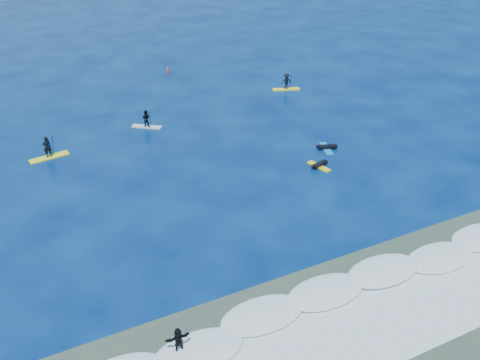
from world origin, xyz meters
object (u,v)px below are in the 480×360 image
sup_paddler_right (286,82)px  prone_paddler_near (319,165)px  marker_buoy (168,70)px  sup_paddler_left (48,150)px  prone_paddler_far (326,147)px  wave_surfer (178,341)px  sup_paddler_center (146,120)px

sup_paddler_right → prone_paddler_near: sup_paddler_right is taller
sup_paddler_right → marker_buoy: 14.42m
sup_paddler_left → prone_paddler_far: 23.08m
wave_surfer → prone_paddler_far: bearing=39.9°
sup_paddler_center → wave_surfer: bearing=-68.4°
marker_buoy → sup_paddler_center: bearing=-117.2°
sup_paddler_left → marker_buoy: 22.31m
wave_surfer → marker_buoy: (13.69, 39.61, -0.52)m
sup_paddler_center → sup_paddler_right: (16.42, 2.61, 0.08)m
prone_paddler_near → wave_surfer: 21.09m
sup_paddler_left → sup_paddler_right: sup_paddler_left is taller
sup_paddler_left → sup_paddler_center: 9.30m
sup_paddler_right → prone_paddler_near: bearing=-92.7°
sup_paddler_center → prone_paddler_far: (12.25, -11.06, -0.56)m
sup_paddler_center → marker_buoy: bearing=98.9°
wave_surfer → marker_buoy: wave_surfer is taller
sup_paddler_left → sup_paddler_right: 25.91m
sup_paddler_left → prone_paddler_near: size_ratio=1.48×
sup_paddler_center → marker_buoy: (6.89, 13.42, -0.41)m
sup_paddler_left → marker_buoy: size_ratio=4.59×
prone_paddler_near → prone_paddler_far: prone_paddler_far is taller
wave_surfer → marker_buoy: size_ratio=2.87×
prone_paddler_near → prone_paddler_far: bearing=-58.8°
prone_paddler_far → marker_buoy: size_ratio=3.36×
sup_paddler_center → prone_paddler_near: bearing=-17.3°
sup_paddler_right → prone_paddler_near: 17.27m
prone_paddler_near → wave_surfer: wave_surfer is taller
sup_paddler_left → prone_paddler_far: bearing=-30.9°
sup_paddler_center → marker_buoy: 15.09m
prone_paddler_far → wave_surfer: 24.34m
sup_paddler_left → sup_paddler_center: size_ratio=1.24×
prone_paddler_far → marker_buoy: 25.06m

